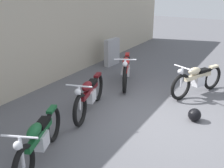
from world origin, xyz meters
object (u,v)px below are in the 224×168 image
Objects in this scene: helmet at (195,115)px; motorcycle_cream at (197,79)px; motorcycle_green at (39,139)px; motorcycle_red at (126,69)px; motorcycle_maroon at (89,95)px; stone_marker at (112,52)px.

motorcycle_cream is at bearing 12.46° from helmet.
motorcycle_cream is (4.39, -1.60, 0.01)m from motorcycle_green.
helmet is 0.14× the size of motorcycle_red.
helmet is 2.79m from motorcycle_red.
motorcycle_red is 1.01× the size of motorcycle_maroon.
motorcycle_red is (1.33, 2.43, 0.33)m from helmet.
motorcycle_red is (-1.57, -1.41, -0.02)m from stone_marker.
motorcycle_maroon is at bearing -13.66° from motorcycle_cream.
motorcycle_green is 4.67m from motorcycle_cream.
helmet is at bearing 38.03° from motorcycle_cream.
motorcycle_maroon is at bearing 109.49° from helmet.
helmet is at bearing -127.03° from stone_marker.
helmet is 0.16× the size of motorcycle_green.
helmet is at bearing 36.83° from motorcycle_red.
motorcycle_green is at bearing 5.51° from motorcycle_cream.
motorcycle_red is 2.15m from motorcycle_maroon.
motorcycle_cream is (1.58, 0.35, 0.30)m from helmet.
motorcycle_cream is 3.09m from motorcycle_maroon.
stone_marker is 6.01m from motorcycle_green.
motorcycle_green is 0.99× the size of motorcycle_cream.
motorcycle_red reaches higher than motorcycle_maroon.
motorcycle_red reaches higher than motorcycle_green.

